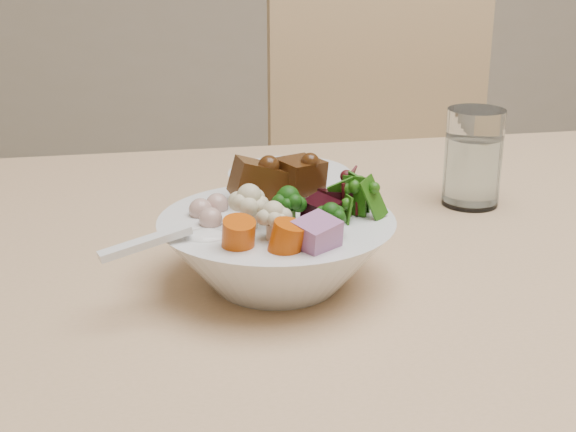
{
  "coord_description": "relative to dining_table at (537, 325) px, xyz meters",
  "views": [
    {
      "loc": [
        -0.58,
        -0.59,
        1.02
      ],
      "look_at": [
        -0.54,
        0.03,
        0.8
      ],
      "focal_mm": 50.0,
      "sensor_mm": 36.0,
      "label": 1
    }
  ],
  "objects": [
    {
      "name": "dining_table",
      "position": [
        0.0,
        0.0,
        0.0
      ],
      "size": [
        1.65,
        1.06,
        0.73
      ],
      "rotation": [
        0.0,
        0.0,
        0.12
      ],
      "color": "tan",
      "rests_on": "ground"
    },
    {
      "name": "chair_far",
      "position": [
        -0.0,
        0.7,
        -0.14
      ],
      "size": [
        0.48,
        0.48,
        0.93
      ],
      "rotation": [
        0.0,
        0.0,
        0.13
      ],
      "color": "tan",
      "rests_on": "ground"
    },
    {
      "name": "food_bowl",
      "position": [
        -0.25,
        -0.05,
        0.11
      ],
      "size": [
        0.2,
        0.2,
        0.11
      ],
      "color": "silver",
      "rests_on": "dining_table"
    },
    {
      "name": "soup_spoon",
      "position": [
        -0.33,
        -0.09,
        0.13
      ],
      "size": [
        0.11,
        0.06,
        0.02
      ],
      "rotation": [
        0.0,
        0.0,
        0.4
      ],
      "color": "silver",
      "rests_on": "food_bowl"
    },
    {
      "name": "water_glass",
      "position": [
        -0.03,
        0.15,
        0.12
      ],
      "size": [
        0.06,
        0.06,
        0.11
      ],
      "color": "silver",
      "rests_on": "dining_table"
    },
    {
      "name": "side_bowl",
      "position": [
        -0.23,
        0.14,
        0.1
      ],
      "size": [
        0.13,
        0.13,
        0.04
      ],
      "primitive_type": null,
      "color": "silver",
      "rests_on": "dining_table"
    }
  ]
}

